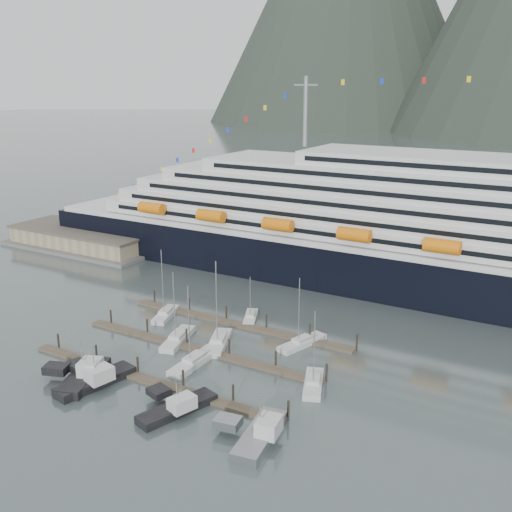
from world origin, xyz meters
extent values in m
plane|color=#4D5A59|center=(0.00, 0.00, 0.00)|extent=(1600.00, 1600.00, 0.00)
cube|color=black|center=(25.00, 55.00, 4.00)|extent=(210.00, 28.00, 12.00)
cube|color=silver|center=(25.00, 55.00, 10.50)|extent=(205.80, 27.44, 1.50)
cube|color=silver|center=(30.00, 55.00, 13.10)|extent=(185.00, 26.00, 3.20)
cube|color=black|center=(30.00, 41.95, 13.26)|extent=(175.75, 0.20, 1.00)
cube|color=silver|center=(32.00, 55.00, 16.30)|extent=(180.00, 25.00, 3.20)
cube|color=black|center=(32.00, 42.45, 16.46)|extent=(171.00, 0.20, 1.00)
cube|color=silver|center=(34.00, 55.00, 19.50)|extent=(172.00, 24.00, 3.20)
cube|color=black|center=(34.00, 42.95, 19.66)|extent=(163.40, 0.20, 1.00)
cube|color=silver|center=(36.00, 55.00, 22.70)|extent=(160.00, 23.00, 3.20)
cube|color=black|center=(36.00, 43.45, 22.86)|extent=(152.00, 0.20, 1.00)
cylinder|color=gray|center=(-10.00, 55.00, 38.30)|extent=(1.00, 1.00, 16.00)
cylinder|color=orange|center=(-45.00, 40.00, 14.50)|extent=(7.00, 2.80, 2.80)
cylinder|color=orange|center=(-27.00, 40.00, 14.50)|extent=(7.00, 2.80, 2.80)
cylinder|color=orange|center=(-9.00, 40.00, 14.50)|extent=(7.00, 2.80, 2.80)
cylinder|color=orange|center=(9.00, 40.00, 14.50)|extent=(7.00, 2.80, 2.80)
cylinder|color=orange|center=(27.00, 40.00, 14.50)|extent=(7.00, 2.80, 2.80)
cube|color=#595956|center=(-72.00, 42.00, 0.30)|extent=(46.00, 20.00, 1.20)
cube|color=gray|center=(-72.00, 42.00, 2.50)|extent=(42.00, 16.00, 5.00)
cube|color=#595147|center=(-72.00, 42.00, 5.20)|extent=(43.00, 17.00, 0.60)
cube|color=#4B3F30|center=(-5.00, -10.00, 0.25)|extent=(48.00, 2.00, 0.50)
cylinder|color=black|center=(-26.00, -8.90, 1.40)|extent=(0.36, 0.36, 3.20)
cylinder|color=black|center=(-17.00, -8.90, 1.40)|extent=(0.36, 0.36, 3.20)
cylinder|color=black|center=(-8.00, -8.90, 1.40)|extent=(0.36, 0.36, 3.20)
cylinder|color=black|center=(1.00, -8.90, 1.40)|extent=(0.36, 0.36, 3.20)
cylinder|color=black|center=(10.00, -8.90, 1.40)|extent=(0.36, 0.36, 3.20)
cylinder|color=black|center=(19.00, -8.90, 1.40)|extent=(0.36, 0.36, 3.20)
cube|color=#4B3F30|center=(-5.00, 3.00, 0.25)|extent=(48.00, 2.00, 0.50)
cylinder|color=black|center=(-26.00, 4.10, 1.40)|extent=(0.36, 0.36, 3.20)
cylinder|color=black|center=(-17.00, 4.10, 1.40)|extent=(0.36, 0.36, 3.20)
cylinder|color=black|center=(-8.00, 4.10, 1.40)|extent=(0.36, 0.36, 3.20)
cylinder|color=black|center=(1.00, 4.10, 1.40)|extent=(0.36, 0.36, 3.20)
cylinder|color=black|center=(10.00, 4.10, 1.40)|extent=(0.36, 0.36, 3.20)
cylinder|color=black|center=(19.00, 4.10, 1.40)|extent=(0.36, 0.36, 3.20)
cube|color=#4B3F30|center=(-5.00, 16.00, 0.25)|extent=(48.00, 2.00, 0.50)
cylinder|color=black|center=(-26.00, 17.10, 1.40)|extent=(0.36, 0.36, 3.20)
cylinder|color=black|center=(-17.00, 17.10, 1.40)|extent=(0.36, 0.36, 3.20)
cylinder|color=black|center=(-8.00, 17.10, 1.40)|extent=(0.36, 0.36, 3.20)
cylinder|color=black|center=(1.00, 17.10, 1.40)|extent=(0.36, 0.36, 3.20)
cylinder|color=black|center=(10.00, 17.10, 1.40)|extent=(0.36, 0.36, 3.20)
cylinder|color=black|center=(19.00, 17.10, 1.40)|extent=(0.36, 0.36, 3.20)
cube|color=silver|center=(-19.44, 12.53, 0.25)|extent=(5.33, 9.57, 1.43)
cube|color=silver|center=(-19.44, 12.53, 1.18)|extent=(2.93, 3.69, 0.82)
cylinder|color=gray|center=(-19.16, 11.65, 7.52)|extent=(0.16, 0.16, 13.21)
cube|color=silver|center=(-10.19, 4.38, 0.25)|extent=(5.64, 11.24, 1.52)
cube|color=silver|center=(-10.19, 4.38, 1.25)|extent=(3.12, 4.25, 0.87)
cylinder|color=gray|center=(-9.90, 3.33, 7.23)|extent=(0.17, 0.17, 12.51)
cube|color=silver|center=(-2.92, 6.68, 0.25)|extent=(6.84, 11.13, 1.59)
cube|color=silver|center=(-2.92, 6.68, 1.31)|extent=(3.54, 4.37, 0.91)
cylinder|color=gray|center=(-2.51, 5.67, 8.48)|extent=(0.18, 0.18, 14.92)
cube|color=silver|center=(-2.24, -1.55, 0.25)|extent=(3.01, 11.88, 1.51)
cube|color=silver|center=(-2.24, -1.55, 1.24)|extent=(2.23, 4.18, 0.86)
cylinder|color=gray|center=(-2.22, -2.73, 7.54)|extent=(0.17, 0.17, 13.14)
cube|color=silver|center=(-4.19, 20.00, 0.25)|extent=(5.22, 7.94, 1.20)
cube|color=silver|center=(-4.19, 20.00, 0.99)|extent=(2.68, 3.17, 0.69)
cylinder|color=gray|center=(-3.87, 19.30, 4.91)|extent=(0.14, 0.14, 8.28)
cube|color=silver|center=(9.94, 14.17, 0.25)|extent=(5.48, 10.71, 1.39)
cube|color=silver|center=(9.94, 14.17, 1.14)|extent=(2.95, 4.06, 0.79)
cylinder|color=gray|center=(9.64, 13.18, 6.86)|extent=(0.16, 0.16, 11.94)
cube|color=silver|center=(18.00, 1.50, 0.25)|extent=(5.86, 9.65, 1.45)
cube|color=silver|center=(18.00, 1.50, 1.19)|extent=(3.10, 3.78, 0.83)
cylinder|color=gray|center=(18.34, 0.63, 6.86)|extent=(0.17, 0.17, 11.86)
cube|color=black|center=(-11.27, -15.00, 0.35)|extent=(6.21, 13.38, 1.99)
cube|color=black|center=(-16.06, -13.97, 1.59)|extent=(3.90, 3.49, 1.19)
cube|color=silver|center=(-10.00, -15.27, 2.28)|extent=(3.53, 4.37, 2.19)
cube|color=black|center=(-10.00, -15.27, 3.08)|extent=(3.29, 4.08, 0.50)
cylinder|color=gray|center=(-11.27, -15.00, 3.97)|extent=(0.16, 0.16, 4.97)
cube|color=black|center=(-13.70, -15.00, 0.35)|extent=(7.77, 12.58, 2.17)
cube|color=black|center=(-17.98, -16.55, 1.74)|extent=(4.37, 3.74, 1.30)
cube|color=silver|center=(-12.58, -14.59, 2.50)|extent=(4.09, 4.41, 2.39)
cube|color=black|center=(-12.58, -14.59, 3.37)|extent=(3.80, 4.11, 0.54)
cylinder|color=gray|center=(-13.70, -15.00, 4.35)|extent=(0.17, 0.17, 5.44)
cube|color=black|center=(4.50, -15.00, 0.35)|extent=(6.63, 12.58, 1.74)
cube|color=black|center=(0.08, -13.62, 1.39)|extent=(3.63, 3.44, 1.05)
cube|color=silver|center=(5.67, -15.36, 2.00)|extent=(3.42, 4.22, 1.92)
cube|color=black|center=(5.67, -15.36, 2.70)|extent=(3.18, 3.94, 0.44)
cylinder|color=gray|center=(4.50, -15.00, 3.49)|extent=(0.14, 0.14, 4.36)
cube|color=gray|center=(18.00, -15.00, 0.35)|extent=(5.47, 12.51, 2.02)
cube|color=gray|center=(13.46, -15.72, 1.61)|extent=(3.80, 3.16, 1.21)
cube|color=silver|center=(19.19, -14.81, 2.32)|extent=(3.35, 4.02, 2.22)
cube|color=black|center=(19.19, -14.81, 3.12)|extent=(3.12, 3.75, 0.50)
cylinder|color=gray|center=(18.00, -15.00, 4.03)|extent=(0.16, 0.16, 5.04)
camera|label=1|loc=(51.93, -74.32, 45.10)|focal=42.00mm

